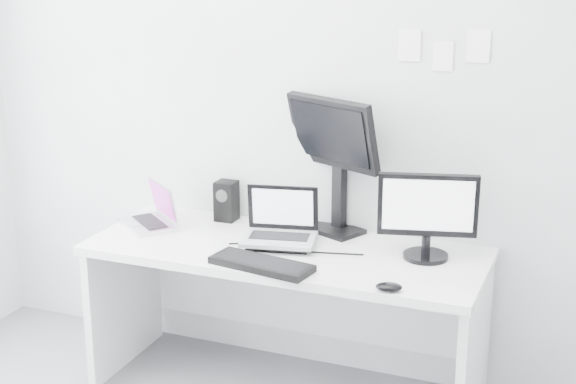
% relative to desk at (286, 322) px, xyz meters
% --- Properties ---
extents(back_wall, '(3.60, 0.00, 3.60)m').
position_rel_desk_xyz_m(back_wall, '(0.00, 0.35, 0.99)').
color(back_wall, silver).
rests_on(back_wall, ground).
extents(desk, '(1.80, 0.70, 0.73)m').
position_rel_desk_xyz_m(desk, '(0.00, 0.00, 0.00)').
color(desk, white).
rests_on(desk, ground).
extents(macbook, '(0.37, 0.36, 0.22)m').
position_rel_desk_xyz_m(macbook, '(-0.74, 0.03, 0.48)').
color(macbook, silver).
rests_on(macbook, desk).
extents(speaker, '(0.12, 0.12, 0.20)m').
position_rel_desk_xyz_m(speaker, '(-0.42, 0.26, 0.46)').
color(speaker, black).
rests_on(speaker, desk).
extents(dell_laptop, '(0.37, 0.32, 0.27)m').
position_rel_desk_xyz_m(dell_laptop, '(-0.03, -0.00, 0.50)').
color(dell_laptop, '#A4A7AC').
rests_on(dell_laptop, desk).
extents(rear_monitor, '(0.52, 0.37, 0.67)m').
position_rel_desk_xyz_m(rear_monitor, '(0.13, 0.29, 0.70)').
color(rear_monitor, black).
rests_on(rear_monitor, desk).
extents(samsung_monitor, '(0.47, 0.30, 0.39)m').
position_rel_desk_xyz_m(samsung_monitor, '(0.62, 0.10, 0.56)').
color(samsung_monitor, black).
rests_on(samsung_monitor, desk).
extents(keyboard, '(0.47, 0.23, 0.03)m').
position_rel_desk_xyz_m(keyboard, '(-0.00, -0.27, 0.38)').
color(keyboard, black).
rests_on(keyboard, desk).
extents(mouse, '(0.12, 0.09, 0.03)m').
position_rel_desk_xyz_m(mouse, '(0.57, -0.31, 0.38)').
color(mouse, black).
rests_on(mouse, desk).
extents(wall_note_0, '(0.10, 0.00, 0.14)m').
position_rel_desk_xyz_m(wall_note_0, '(0.45, 0.34, 1.26)').
color(wall_note_0, white).
rests_on(wall_note_0, back_wall).
extents(wall_note_1, '(0.09, 0.00, 0.13)m').
position_rel_desk_xyz_m(wall_note_1, '(0.60, 0.34, 1.22)').
color(wall_note_1, white).
rests_on(wall_note_1, back_wall).
extents(wall_note_2, '(0.10, 0.00, 0.14)m').
position_rel_desk_xyz_m(wall_note_2, '(0.75, 0.34, 1.26)').
color(wall_note_2, white).
rests_on(wall_note_2, back_wall).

